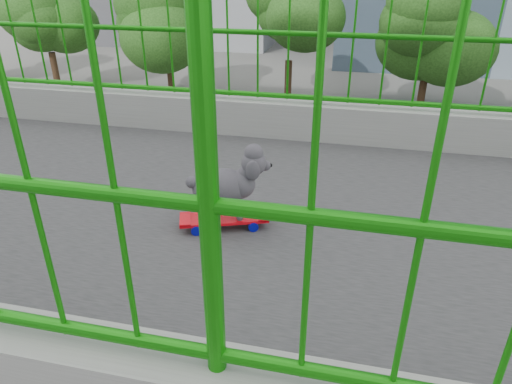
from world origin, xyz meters
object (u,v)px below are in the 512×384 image
Objects in this scene: poodle at (227,183)px; car_7 at (319,197)px; car_0 at (219,304)px; car_3 at (53,137)px; car_2 at (330,198)px; skateboard at (224,219)px.

car_7 is at bearing 161.74° from poodle.
car_0 is 14.67m from car_3.
car_7 is (0.00, -0.42, 0.02)m from car_2.
car_2 is at bearing -90.00° from car_7.
car_0 reaches higher than car_3.
car_7 is at bearing 161.63° from skateboard.
car_2 is 1.02× the size of car_7.
car_2 is 13.69m from car_3.
skateboard is 0.11× the size of car_7.
skateboard is at bearing 179.66° from car_2.
car_0 is 0.98× the size of car_2.
car_3 is (-15.76, -13.26, -6.55)m from poodle.
car_0 is 0.99× the size of car_7.
skateboard reaches higher than car_7.
poodle is at bearing 90.00° from skateboard.
poodle is at bearing 179.77° from car_2.
car_3 is (-9.60, -11.09, -0.06)m from car_0.
skateboard is at bearing 19.17° from car_0.
car_2 is 0.42m from car_7.
car_0 is (-6.17, -2.14, -6.26)m from skateboard.
poodle is 0.10× the size of car_0.
poodle is at bearing -139.93° from car_3.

